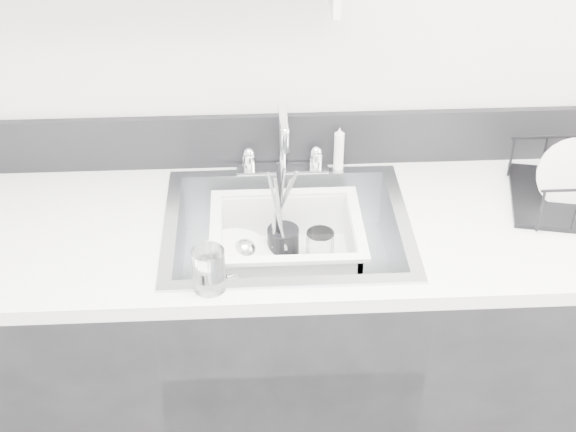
{
  "coord_description": "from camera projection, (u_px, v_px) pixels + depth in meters",
  "views": [
    {
      "loc": [
        -0.09,
        -0.5,
        2.14
      ],
      "look_at": [
        0.0,
        1.14,
        0.98
      ],
      "focal_mm": 50.0,
      "sensor_mm": 36.0,
      "label": 1
    }
  ],
  "objects": [
    {
      "name": "ladle",
      "position": [
        257.0,
        269.0,
        2.12
      ],
      "size": [
        0.21,
        0.27,
        0.07
      ],
      "primitive_type": null,
      "rotation": [
        0.0,
        0.0,
        -1.03
      ],
      "color": "silver",
      "rests_on": "wash_tub"
    },
    {
      "name": "side_sprayer",
      "position": [
        339.0,
        149.0,
        2.26
      ],
      "size": [
        0.03,
        0.03,
        0.14
      ],
      "primitive_type": "cylinder",
      "color": "white",
      "rests_on": "counter_run"
    },
    {
      "name": "plate_stack",
      "position": [
        244.0,
        269.0,
        2.13
      ],
      "size": [
        0.25,
        0.25,
        0.1
      ],
      "rotation": [
        0.0,
        0.0,
        0.39
      ],
      "color": "white",
      "rests_on": "wash_tub"
    },
    {
      "name": "faucet",
      "position": [
        283.0,
        155.0,
        2.25
      ],
      "size": [
        0.26,
        0.18,
        0.23
      ],
      "color": "silver",
      "rests_on": "counter_run"
    },
    {
      "name": "sink",
      "position": [
        287.0,
        251.0,
        2.14
      ],
      "size": [
        0.64,
        0.52,
        0.2
      ],
      "primitive_type": null,
      "color": "silver",
      "rests_on": "counter_run"
    },
    {
      "name": "wash_tub",
      "position": [
        286.0,
        246.0,
        2.16
      ],
      "size": [
        0.43,
        0.36,
        0.16
      ],
      "primitive_type": null,
      "rotation": [
        0.0,
        0.0,
        -0.09
      ],
      "color": "white",
      "rests_on": "sink"
    },
    {
      "name": "backsplash",
      "position": [
        282.0,
        140.0,
        2.29
      ],
      "size": [
        3.2,
        0.02,
        0.16
      ],
      "primitive_type": "cube",
      "color": "black",
      "rests_on": "counter_run"
    },
    {
      "name": "counter_run",
      "position": [
        287.0,
        350.0,
        2.35
      ],
      "size": [
        3.2,
        0.62,
        0.92
      ],
      "color": "black",
      "rests_on": "ground"
    },
    {
      "name": "utensil_cup",
      "position": [
        283.0,
        243.0,
        2.17
      ],
      "size": [
        0.09,
        0.09,
        0.29
      ],
      "rotation": [
        0.0,
        0.0,
        -0.03
      ],
      "color": "black",
      "rests_on": "wash_tub"
    },
    {
      "name": "tumbler_counter",
      "position": [
        209.0,
        270.0,
        1.85
      ],
      "size": [
        0.09,
        0.09,
        0.11
      ],
      "primitive_type": "cylinder",
      "rotation": [
        0.0,
        0.0,
        0.17
      ],
      "color": "white",
      "rests_on": "counter_run"
    },
    {
      "name": "tumbler_in_tub",
      "position": [
        320.0,
        249.0,
        2.16
      ],
      "size": [
        0.09,
        0.09,
        0.11
      ],
      "primitive_type": "cylinder",
      "rotation": [
        0.0,
        0.0,
        -0.27
      ],
      "color": "white",
      "rests_on": "wash_tub"
    },
    {
      "name": "room_shell",
      "position": [
        320.0,
        104.0,
        0.99
      ],
      "size": [
        3.5,
        3.0,
        2.6
      ],
      "color": "silver",
      "rests_on": "ground"
    },
    {
      "name": "bowl_small",
      "position": [
        312.0,
        278.0,
        2.12
      ],
      "size": [
        0.11,
        0.11,
        0.03
      ],
      "primitive_type": "imported",
      "rotation": [
        0.0,
        0.0,
        0.03
      ],
      "color": "white",
      "rests_on": "wash_tub"
    }
  ]
}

